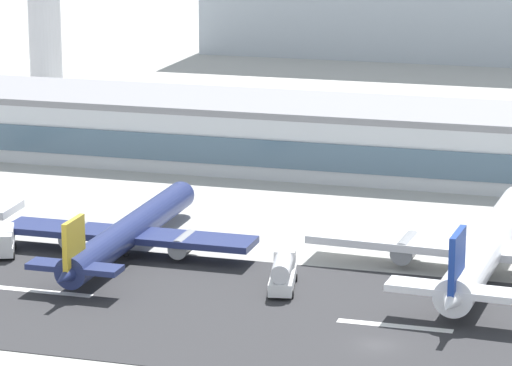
# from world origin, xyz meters

# --- Properties ---
(ground_plane) EXTENTS (1400.00, 1400.00, 0.00)m
(ground_plane) POSITION_xyz_m (0.00, 0.00, 0.00)
(ground_plane) COLOR #A8A8A3
(runway_strip) EXTENTS (800.00, 35.00, 0.08)m
(runway_strip) POSITION_xyz_m (0.00, 5.85, 0.04)
(runway_strip) COLOR #2D2D30
(runway_strip) RESTS_ON ground_plane
(runway_centreline_dash_3) EXTENTS (12.00, 1.20, 0.01)m
(runway_centreline_dash_3) POSITION_xyz_m (-38.79, 5.85, 0.09)
(runway_centreline_dash_3) COLOR white
(runway_centreline_dash_3) RESTS_ON runway_strip
(runway_centreline_dash_4) EXTENTS (12.00, 1.20, 0.01)m
(runway_centreline_dash_4) POSITION_xyz_m (0.66, 5.85, 0.09)
(runway_centreline_dash_4) COLOR white
(runway_centreline_dash_4) RESTS_ON runway_strip
(terminal_building) EXTENTS (181.99, 20.80, 10.11)m
(terminal_building) POSITION_xyz_m (-14.44, 72.65, 5.06)
(terminal_building) COLOR silver
(terminal_building) RESTS_ON ground_plane
(airliner_gold_tail_gate_1) EXTENTS (31.12, 41.21, 8.60)m
(airliner_gold_tail_gate_1) POSITION_xyz_m (-34.76, 21.16, 2.74)
(airliner_gold_tail_gate_1) COLOR navy
(airliner_gold_tail_gate_1) RESTS_ON ground_plane
(airliner_navy_tail_gate_2) EXTENTS (42.37, 47.29, 9.87)m
(airliner_navy_tail_gate_2) POSITION_xyz_m (7.45, 25.61, 3.14)
(airliner_navy_tail_gate_2) COLOR white
(airliner_navy_tail_gate_2) RESTS_ON ground_plane
(service_box_truck_0) EXTENTS (4.61, 6.46, 3.25)m
(service_box_truck_0) POSITION_xyz_m (-49.06, 17.39, 1.79)
(service_box_truck_0) COLOR white
(service_box_truck_0) RESTS_ON ground_plane
(service_fuel_truck_1) EXTENTS (4.15, 8.84, 3.95)m
(service_fuel_truck_1) POSITION_xyz_m (-13.49, 14.17, 2.03)
(service_fuel_truck_1) COLOR white
(service_fuel_truck_1) RESTS_ON ground_plane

